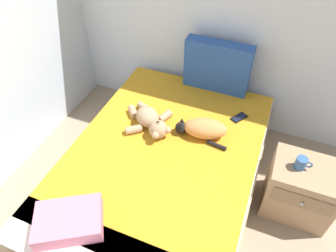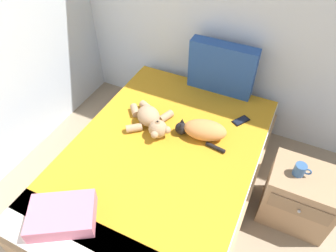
{
  "view_description": "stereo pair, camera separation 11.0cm",
  "coord_description": "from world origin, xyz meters",
  "px_view_note": "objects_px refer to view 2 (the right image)",
  "views": [
    {
      "loc": [
        1.94,
        1.78,
        2.25
      ],
      "look_at": [
        1.29,
        3.4,
        0.55
      ],
      "focal_mm": 32.63,
      "sensor_mm": 36.0,
      "label": 1
    },
    {
      "loc": [
        2.04,
        1.82,
        2.25
      ],
      "look_at": [
        1.29,
        3.4,
        0.55
      ],
      "focal_mm": 32.63,
      "sensor_mm": 36.0,
      "label": 2
    }
  ],
  "objects_px": {
    "nightstand": "(299,197)",
    "teddy_bear": "(151,120)",
    "patterned_cushion": "(222,68)",
    "bed": "(162,171)",
    "cat": "(203,130)",
    "mug": "(300,170)",
    "throw_pillow": "(62,215)",
    "cell_phone": "(241,121)"
  },
  "relations": [
    {
      "from": "cat",
      "to": "nightstand",
      "type": "xyz_separation_m",
      "value": [
        0.83,
        -0.07,
        -0.3
      ]
    },
    {
      "from": "patterned_cushion",
      "to": "cell_phone",
      "type": "relative_size",
      "value": 3.65
    },
    {
      "from": "cat",
      "to": "nightstand",
      "type": "distance_m",
      "value": 0.88
    },
    {
      "from": "cell_phone",
      "to": "mug",
      "type": "xyz_separation_m",
      "value": [
        0.52,
        -0.38,
        0.07
      ]
    },
    {
      "from": "cell_phone",
      "to": "mug",
      "type": "bearing_deg",
      "value": -36.47
    },
    {
      "from": "bed",
      "to": "nightstand",
      "type": "distance_m",
      "value": 1.08
    },
    {
      "from": "teddy_bear",
      "to": "mug",
      "type": "xyz_separation_m",
      "value": [
        1.18,
        -0.0,
        0.0
      ]
    },
    {
      "from": "cell_phone",
      "to": "teddy_bear",
      "type": "bearing_deg",
      "value": -149.96
    },
    {
      "from": "cat",
      "to": "teddy_bear",
      "type": "relative_size",
      "value": 0.94
    },
    {
      "from": "bed",
      "to": "cat",
      "type": "height_order",
      "value": "cat"
    },
    {
      "from": "cat",
      "to": "cell_phone",
      "type": "distance_m",
      "value": 0.39
    },
    {
      "from": "nightstand",
      "to": "cell_phone",
      "type": "bearing_deg",
      "value": 147.83
    },
    {
      "from": "cat",
      "to": "mug",
      "type": "xyz_separation_m",
      "value": [
        0.75,
        -0.08,
        0.0
      ]
    },
    {
      "from": "bed",
      "to": "cat",
      "type": "bearing_deg",
      "value": 52.67
    },
    {
      "from": "patterned_cushion",
      "to": "cat",
      "type": "xyz_separation_m",
      "value": [
        0.08,
        -0.65,
        -0.16
      ]
    },
    {
      "from": "cat",
      "to": "cell_phone",
      "type": "xyz_separation_m",
      "value": [
        0.23,
        0.31,
        -0.07
      ]
    },
    {
      "from": "bed",
      "to": "nightstand",
      "type": "height_order",
      "value": "nightstand"
    },
    {
      "from": "throw_pillow",
      "to": "mug",
      "type": "xyz_separation_m",
      "value": [
        1.28,
        0.99,
        0.02
      ]
    },
    {
      "from": "patterned_cushion",
      "to": "nightstand",
      "type": "height_order",
      "value": "patterned_cushion"
    },
    {
      "from": "mug",
      "to": "cat",
      "type": "bearing_deg",
      "value": 174.32
    },
    {
      "from": "bed",
      "to": "throw_pillow",
      "type": "distance_m",
      "value": 0.88
    },
    {
      "from": "cat",
      "to": "teddy_bear",
      "type": "height_order",
      "value": "teddy_bear"
    },
    {
      "from": "teddy_bear",
      "to": "mug",
      "type": "height_order",
      "value": "teddy_bear"
    },
    {
      "from": "bed",
      "to": "cell_phone",
      "type": "bearing_deg",
      "value": 52.77
    },
    {
      "from": "cat",
      "to": "teddy_bear",
      "type": "xyz_separation_m",
      "value": [
        -0.42,
        -0.07,
        -0.0
      ]
    },
    {
      "from": "patterned_cushion",
      "to": "teddy_bear",
      "type": "xyz_separation_m",
      "value": [
        -0.34,
        -0.72,
        -0.17
      ]
    },
    {
      "from": "cell_phone",
      "to": "nightstand",
      "type": "bearing_deg",
      "value": -32.17
    },
    {
      "from": "patterned_cushion",
      "to": "throw_pillow",
      "type": "xyz_separation_m",
      "value": [
        -0.45,
        -1.71,
        -0.18
      ]
    },
    {
      "from": "bed",
      "to": "teddy_bear",
      "type": "bearing_deg",
      "value": 132.35
    },
    {
      "from": "cat",
      "to": "throw_pillow",
      "type": "bearing_deg",
      "value": -116.21
    },
    {
      "from": "teddy_bear",
      "to": "bed",
      "type": "bearing_deg",
      "value": -47.65
    },
    {
      "from": "throw_pillow",
      "to": "patterned_cushion",
      "type": "bearing_deg",
      "value": 75.39
    },
    {
      "from": "bed",
      "to": "cell_phone",
      "type": "distance_m",
      "value": 0.79
    },
    {
      "from": "cat",
      "to": "bed",
      "type": "bearing_deg",
      "value": -127.33
    },
    {
      "from": "patterned_cushion",
      "to": "mug",
      "type": "distance_m",
      "value": 1.11
    },
    {
      "from": "nightstand",
      "to": "mug",
      "type": "height_order",
      "value": "mug"
    },
    {
      "from": "patterned_cushion",
      "to": "teddy_bear",
      "type": "bearing_deg",
      "value": -115.68
    },
    {
      "from": "bed",
      "to": "cell_phone",
      "type": "xyz_separation_m",
      "value": [
        0.46,
        0.6,
        0.25
      ]
    },
    {
      "from": "patterned_cushion",
      "to": "teddy_bear",
      "type": "height_order",
      "value": "patterned_cushion"
    },
    {
      "from": "teddy_bear",
      "to": "throw_pillow",
      "type": "xyz_separation_m",
      "value": [
        -0.1,
        -0.99,
        -0.01
      ]
    },
    {
      "from": "nightstand",
      "to": "teddy_bear",
      "type": "bearing_deg",
      "value": -179.79
    },
    {
      "from": "throw_pillow",
      "to": "nightstand",
      "type": "xyz_separation_m",
      "value": [
        1.35,
        1.0,
        -0.28
      ]
    }
  ]
}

